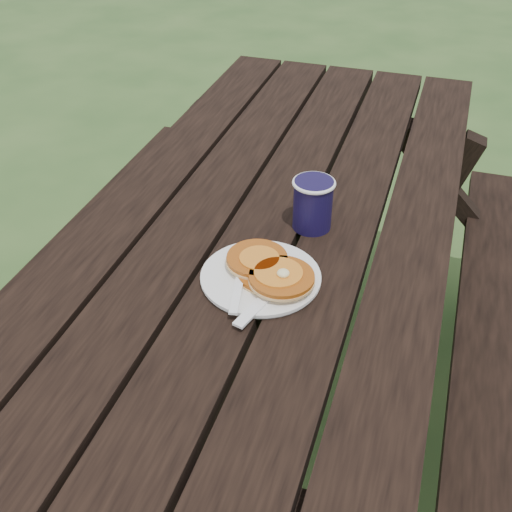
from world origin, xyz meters
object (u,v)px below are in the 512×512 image
(picnic_table, at_px, (269,343))
(pancake_stack, at_px, (270,270))
(plate, at_px, (261,278))
(coffee_cup, at_px, (313,201))

(picnic_table, relative_size, pancake_stack, 10.35)
(plate, distance_m, coffee_cup, 0.21)
(plate, height_order, pancake_stack, pancake_stack)
(picnic_table, height_order, coffee_cup, coffee_cup)
(picnic_table, xyz_separation_m, plate, (0.05, -0.22, 0.39))
(pancake_stack, bearing_deg, picnic_table, 106.19)
(picnic_table, distance_m, pancake_stack, 0.47)
(picnic_table, bearing_deg, coffee_cup, -12.75)
(plate, bearing_deg, coffee_cup, 76.71)
(picnic_table, xyz_separation_m, pancake_stack, (0.06, -0.22, 0.41))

